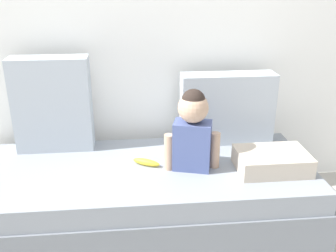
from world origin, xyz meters
name	(u,v)px	position (x,y,z in m)	size (l,w,h in m)	color
ground_plane	(147,222)	(0.00, 0.00, 0.00)	(12.00, 12.00, 0.00)	#B2ADA3
back_wall	(138,4)	(0.00, 0.54, 1.25)	(5.20, 0.10, 2.49)	white
couch	(146,195)	(0.00, 0.00, 0.19)	(2.00, 0.83, 0.39)	gray
throw_pillow_left	(53,104)	(-0.55, 0.31, 0.68)	(0.47, 0.16, 0.59)	#B2BCC6
throw_pillow_right	(227,108)	(0.55, 0.31, 0.61)	(0.60, 0.16, 0.46)	#B2BCC6
toddler	(193,129)	(0.27, -0.04, 0.63)	(0.32, 0.18, 0.47)	#4C5B93
banana	(146,162)	(0.01, 0.02, 0.41)	(0.17, 0.04, 0.04)	yellow
folded_blanket	(272,161)	(0.72, -0.10, 0.44)	(0.40, 0.28, 0.11)	beige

